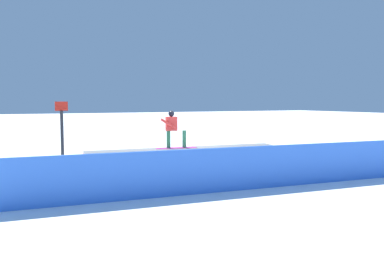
# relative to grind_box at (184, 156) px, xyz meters

# --- Properties ---
(ground_plane) EXTENTS (120.00, 120.00, 0.00)m
(ground_plane) POSITION_rel_grind_box_xyz_m (0.00, 0.00, -0.25)
(ground_plane) COLOR white
(grind_box) EXTENTS (7.15, 1.42, 0.56)m
(grind_box) POSITION_rel_grind_box_xyz_m (0.00, 0.00, 0.00)
(grind_box) COLOR red
(grind_box) RESTS_ON ground_plane
(snowboarder) EXTENTS (1.52, 0.54, 1.37)m
(snowboarder) POSITION_rel_grind_box_xyz_m (0.42, -0.06, 1.05)
(snowboarder) COLOR #C72B96
(snowboarder) RESTS_ON grind_box
(safety_fence) EXTENTS (12.63, 1.43, 1.11)m
(safety_fence) POSITION_rel_grind_box_xyz_m (0.00, 4.48, 0.30)
(safety_fence) COLOR #3B75EA
(safety_fence) RESTS_ON ground_plane
(trail_marker) EXTENTS (0.40, 0.10, 2.26)m
(trail_marker) POSITION_rel_grind_box_xyz_m (4.21, -0.36, 0.95)
(trail_marker) COLOR #262628
(trail_marker) RESTS_ON ground_plane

